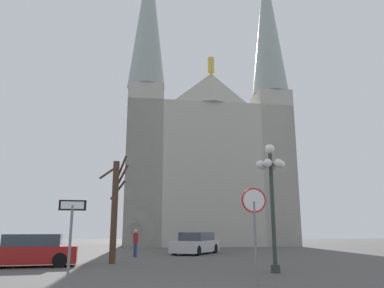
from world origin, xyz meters
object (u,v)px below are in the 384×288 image
object	(u,v)px
parked_car_near_silver	(196,244)
parked_car_far_red	(29,251)
cathedral	(206,152)
pedestrian_walking	(136,240)
one_way_arrow_sign	(71,233)
stop_sign	(254,216)
bare_tree	(115,207)
street_lamp	(271,182)

from	to	relation	value
parked_car_near_silver	parked_car_far_red	distance (m)	11.95
cathedral	parked_car_far_red	size ratio (longest dim) A/B	7.31
parked_car_far_red	pedestrian_walking	world-z (taller)	pedestrian_walking
parked_car_near_silver	pedestrian_walking	distance (m)	4.83
parked_car_near_silver	one_way_arrow_sign	bearing A→B (deg)	-104.34
stop_sign	one_way_arrow_sign	xyz separation A→B (m)	(-5.22, -1.82, -0.52)
cathedral	bare_tree	world-z (taller)	cathedral
pedestrian_walking	stop_sign	bearing A→B (deg)	-68.06
street_lamp	parked_car_near_silver	bearing A→B (deg)	101.72
street_lamp	pedestrian_walking	world-z (taller)	street_lamp
cathedral	pedestrian_walking	world-z (taller)	cathedral
one_way_arrow_sign	street_lamp	distance (m)	8.63
cathedral	street_lamp	bearing A→B (deg)	-89.08
one_way_arrow_sign	pedestrian_walking	xyz separation A→B (m)	(0.36, 13.89, -0.57)
street_lamp	parked_car_near_silver	size ratio (longest dim) A/B	1.05
street_lamp	bare_tree	size ratio (longest dim) A/B	0.94
stop_sign	parked_car_near_silver	size ratio (longest dim) A/B	0.60
stop_sign	parked_car_near_silver	bearing A→B (deg)	93.65
cathedral	one_way_arrow_sign	world-z (taller)	cathedral
bare_tree	cathedral	bearing A→B (deg)	72.37
parked_car_far_red	pedestrian_walking	xyz separation A→B (m)	(4.29, 5.87, 0.31)
stop_sign	parked_car_far_red	world-z (taller)	stop_sign
one_way_arrow_sign	bare_tree	xyz separation A→B (m)	(-0.35, 9.54, 1.22)
street_lamp	bare_tree	world-z (taller)	bare_tree
cathedral	pedestrian_walking	distance (m)	19.72
parked_car_near_silver	parked_car_far_red	size ratio (longest dim) A/B	1.06
bare_tree	pedestrian_walking	xyz separation A→B (m)	(0.71, 4.35, -1.79)
stop_sign	parked_car_near_silver	xyz separation A→B (m)	(-0.95, 14.89, -1.39)
street_lamp	bare_tree	distance (m)	8.37
parked_car_near_silver	bare_tree	bearing A→B (deg)	-122.78
one_way_arrow_sign	parked_car_near_silver	size ratio (longest dim) A/B	0.49
bare_tree	one_way_arrow_sign	bearing A→B (deg)	-87.92
one_way_arrow_sign	parked_car_far_red	distance (m)	8.97
stop_sign	bare_tree	distance (m)	9.55
cathedral	bare_tree	xyz separation A→B (m)	(-6.63, -20.86, -7.23)
bare_tree	street_lamp	bearing A→B (deg)	-32.42
bare_tree	pedestrian_walking	bearing A→B (deg)	80.71
cathedral	parked_car_near_silver	bearing A→B (deg)	-98.35
street_lamp	pedestrian_walking	distance (m)	11.14
cathedral	stop_sign	world-z (taller)	cathedral
cathedral	street_lamp	distance (m)	26.14
one_way_arrow_sign	bare_tree	distance (m)	9.63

